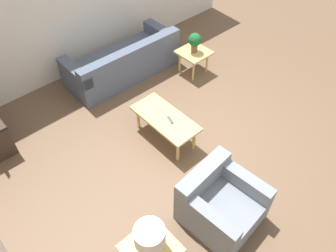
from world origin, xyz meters
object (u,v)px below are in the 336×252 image
(side_table_plant, at_px, (194,54))
(armchair, at_px, (220,203))
(coffee_table, at_px, (165,120))
(side_table_lamp, at_px, (151,250))
(table_lamp, at_px, (150,237))
(sofa, at_px, (124,63))
(potted_plant, at_px, (195,41))

(side_table_plant, bearing_deg, armchair, 140.72)
(coffee_table, bearing_deg, side_table_lamp, 133.74)
(coffee_table, xyz_separation_m, side_table_lamp, (-1.42, 1.48, 0.00))
(side_table_lamp, bearing_deg, table_lamp, 180.00)
(coffee_table, relative_size, side_table_lamp, 2.02)
(sofa, height_order, armchair, armchair)
(armchair, xyz_separation_m, coffee_table, (1.51, -0.42, 0.09))
(sofa, height_order, potted_plant, potted_plant)
(armchair, bearing_deg, sofa, 69.55)
(sofa, xyz_separation_m, side_table_plant, (-0.83, -1.06, 0.12))
(sofa, xyz_separation_m, potted_plant, (-0.83, -1.06, 0.42))
(armchair, height_order, side_table_plant, armchair)
(side_table_plant, bearing_deg, sofa, 52.05)
(side_table_lamp, bearing_deg, sofa, -32.10)
(side_table_plant, distance_m, side_table_lamp, 3.87)
(armchair, bearing_deg, coffee_table, 69.90)
(side_table_lamp, xyz_separation_m, table_lamp, (-0.00, 0.00, 0.34))
(sofa, relative_size, side_table_lamp, 3.94)
(side_table_plant, height_order, table_lamp, table_lamp)
(side_table_plant, relative_size, side_table_lamp, 1.00)
(armchair, xyz_separation_m, table_lamp, (0.09, 1.06, 0.43))
(armchair, relative_size, potted_plant, 2.51)
(armchair, bearing_deg, side_table_plant, 46.29)
(side_table_lamp, xyz_separation_m, potted_plant, (2.36, -3.07, 0.30))
(sofa, height_order, side_table_lamp, sofa)
(armchair, relative_size, side_table_lamp, 1.71)
(table_lamp, bearing_deg, potted_plant, -52.40)
(potted_plant, bearing_deg, side_table_plant, 146.31)
(armchair, height_order, side_table_lamp, armchair)
(side_table_plant, relative_size, potted_plant, 1.47)
(armchair, height_order, table_lamp, table_lamp)
(side_table_lamp, relative_size, potted_plant, 1.47)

